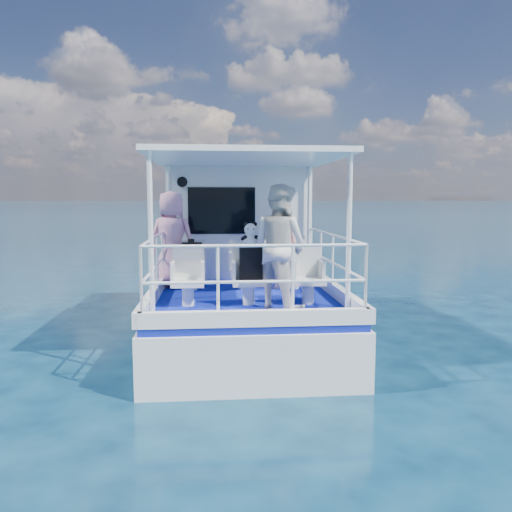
# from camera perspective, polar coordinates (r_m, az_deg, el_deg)

# --- Properties ---
(ground) EXTENTS (2000.00, 2000.00, 0.00)m
(ground) POSITION_cam_1_polar(r_m,az_deg,el_deg) (8.80, -1.36, -9.79)
(ground) COLOR #071F33
(ground) RESTS_ON ground
(hull) EXTENTS (3.00, 7.00, 1.60)m
(hull) POSITION_cam_1_polar(r_m,az_deg,el_deg) (9.77, -1.73, -8.15)
(hull) COLOR white
(hull) RESTS_ON ground
(deck) EXTENTS (2.90, 6.90, 0.10)m
(deck) POSITION_cam_1_polar(r_m,az_deg,el_deg) (9.59, -1.75, -3.23)
(deck) COLOR navy
(deck) RESTS_ON hull
(cabin) EXTENTS (2.85, 2.00, 2.20)m
(cabin) POSITION_cam_1_polar(r_m,az_deg,el_deg) (10.76, -2.15, 3.99)
(cabin) COLOR white
(cabin) RESTS_ON deck
(canopy) EXTENTS (3.00, 3.20, 0.08)m
(canopy) POSITION_cam_1_polar(r_m,az_deg,el_deg) (8.28, -1.33, 11.15)
(canopy) COLOR white
(canopy) RESTS_ON cabin
(canopy_posts) EXTENTS (2.77, 2.97, 2.20)m
(canopy_posts) POSITION_cam_1_polar(r_m,az_deg,el_deg) (8.22, -1.29, 3.22)
(canopy_posts) COLOR white
(canopy_posts) RESTS_ON deck
(railings) EXTENTS (2.84, 3.59, 1.00)m
(railings) POSITION_cam_1_polar(r_m,az_deg,el_deg) (7.95, -1.13, -1.23)
(railings) COLOR white
(railings) RESTS_ON deck
(seat_port_fwd) EXTENTS (0.48, 0.46, 0.38)m
(seat_port_fwd) POSITION_cam_1_polar(r_m,az_deg,el_deg) (8.75, -7.36, -2.62)
(seat_port_fwd) COLOR silver
(seat_port_fwd) RESTS_ON deck
(seat_center_fwd) EXTENTS (0.48, 0.46, 0.38)m
(seat_center_fwd) POSITION_cam_1_polar(r_m,az_deg,el_deg) (8.76, -1.46, -2.56)
(seat_center_fwd) COLOR silver
(seat_center_fwd) RESTS_ON deck
(seat_stbd_fwd) EXTENTS (0.48, 0.46, 0.38)m
(seat_stbd_fwd) POSITION_cam_1_polar(r_m,az_deg,el_deg) (8.86, 4.36, -2.48)
(seat_stbd_fwd) COLOR silver
(seat_stbd_fwd) RESTS_ON deck
(seat_port_aft) EXTENTS (0.48, 0.46, 0.38)m
(seat_port_aft) POSITION_cam_1_polar(r_m,az_deg,el_deg) (7.47, -7.78, -4.19)
(seat_port_aft) COLOR silver
(seat_port_aft) RESTS_ON deck
(seat_center_aft) EXTENTS (0.48, 0.46, 0.38)m
(seat_center_aft) POSITION_cam_1_polar(r_m,az_deg,el_deg) (7.48, -0.86, -4.12)
(seat_center_aft) COLOR silver
(seat_center_aft) RESTS_ON deck
(seat_stbd_aft) EXTENTS (0.48, 0.46, 0.38)m
(seat_stbd_aft) POSITION_cam_1_polar(r_m,az_deg,el_deg) (7.60, 5.94, -3.99)
(seat_stbd_aft) COLOR silver
(seat_stbd_aft) RESTS_ON deck
(passenger_port_fwd) EXTENTS (0.74, 0.61, 1.71)m
(passenger_port_fwd) POSITION_cam_1_polar(r_m,az_deg,el_deg) (8.95, -9.59, 1.84)
(passenger_port_fwd) COLOR pink
(passenger_port_fwd) RESTS_ON deck
(passenger_stbd_fwd) EXTENTS (0.60, 0.46, 1.49)m
(passenger_stbd_fwd) POSITION_cam_1_polar(r_m,az_deg,el_deg) (8.75, 3.11, 1.07)
(passenger_stbd_fwd) COLOR #E69E95
(passenger_stbd_fwd) RESTS_ON deck
(passenger_stbd_aft) EXTENTS (1.09, 1.10, 1.79)m
(passenger_stbd_aft) POSITION_cam_1_polar(r_m,az_deg,el_deg) (7.19, 2.69, 1.10)
(passenger_stbd_aft) COLOR silver
(passenger_stbd_aft) RESTS_ON deck
(backpack_port) EXTENTS (0.34, 0.19, 0.45)m
(backpack_port) POSITION_cam_1_polar(r_m,az_deg,el_deg) (8.63, -7.32, 0.03)
(backpack_port) COLOR black
(backpack_port) RESTS_ON seat_port_fwd
(backpack_center) EXTENTS (0.34, 0.19, 0.50)m
(backpack_center) POSITION_cam_1_polar(r_m,az_deg,el_deg) (7.37, -0.58, -0.80)
(backpack_center) COLOR black
(backpack_center) RESTS_ON seat_center_aft
(compact_camera) EXTENTS (0.11, 0.07, 0.07)m
(compact_camera) POSITION_cam_1_polar(r_m,az_deg,el_deg) (8.60, -7.44, 1.75)
(compact_camera) COLOR black
(compact_camera) RESTS_ON backpack_port
(panda) EXTENTS (0.23, 0.19, 0.35)m
(panda) POSITION_cam_1_polar(r_m,az_deg,el_deg) (7.31, -0.65, 2.51)
(panda) COLOR silver
(panda) RESTS_ON backpack_center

